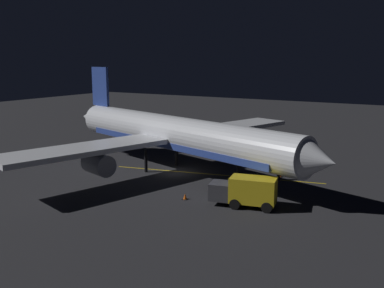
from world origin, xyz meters
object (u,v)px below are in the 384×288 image
ground_crew_worker (279,172)px  traffic_cone_near_right (228,189)px  baggage_truck (246,192)px  catering_truck (249,149)px  traffic_cone_near_left (280,175)px  airliner (173,135)px  traffic_cone_under_wing (185,197)px

ground_crew_worker → traffic_cone_near_right: (6.33, -2.85, -0.64)m
baggage_truck → catering_truck: (-17.36, -7.34, -0.09)m
traffic_cone_near_left → traffic_cone_near_right: (7.55, -2.59, 0.00)m
airliner → traffic_cone_under_wing: bearing=39.5°
ground_crew_worker → traffic_cone_near_left: 1.40m
baggage_truck → traffic_cone_near_left: baggage_truck is taller
catering_truck → traffic_cone_under_wing: size_ratio=10.35×
ground_crew_worker → traffic_cone_near_left: (-1.22, -0.26, -0.64)m
baggage_truck → catering_truck: bearing=-157.1°
catering_truck → traffic_cone_under_wing: (18.35, 1.75, -0.98)m
baggage_truck → traffic_cone_near_left: 10.93m
baggage_truck → traffic_cone_under_wing: 5.78m
baggage_truck → traffic_cone_under_wing: size_ratio=10.87×
baggage_truck → traffic_cone_near_right: 4.87m
traffic_cone_near_left → traffic_cone_near_right: size_ratio=1.00×
ground_crew_worker → traffic_cone_near_left: bearing=-168.1°
traffic_cone_under_wing → ground_crew_worker: bearing=154.7°
airliner → ground_crew_worker: bearing=104.2°
baggage_truck → traffic_cone_near_left: bearing=-175.6°
traffic_cone_near_left → traffic_cone_near_right: bearing=-18.9°
airliner → ground_crew_worker: (-2.89, 11.40, -3.38)m
airliner → catering_truck: airliner is taller
airliner → traffic_cone_near_left: airliner is taller
baggage_truck → ground_crew_worker: 9.65m
airliner → traffic_cone_near_left: 12.54m
ground_crew_worker → catering_truck: bearing=-138.8°
airliner → traffic_cone_near_right: (3.45, 8.55, -4.02)m
catering_truck → airliner: bearing=-23.6°
airliner → traffic_cone_near_left: bearing=110.2°
traffic_cone_near_right → traffic_cone_near_left: bearing=161.1°
catering_truck → traffic_cone_near_right: size_ratio=10.35×
traffic_cone_under_wing → traffic_cone_near_right: bearing=153.1°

